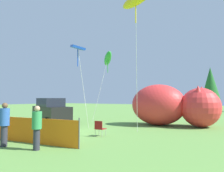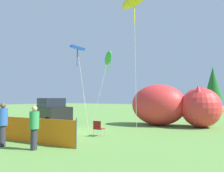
# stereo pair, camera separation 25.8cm
# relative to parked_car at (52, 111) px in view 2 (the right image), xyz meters

# --- Properties ---
(ground_plane) EXTENTS (120.00, 120.00, 0.00)m
(ground_plane) POSITION_rel_parked_car_xyz_m (4.03, -2.90, -1.05)
(ground_plane) COLOR #609342
(parked_car) EXTENTS (4.59, 3.14, 2.12)m
(parked_car) POSITION_rel_parked_car_xyz_m (0.00, 0.00, 0.00)
(parked_car) COLOR black
(parked_car) RESTS_ON ground
(folding_chair) EXTENTS (0.55, 0.55, 0.86)m
(folding_chair) POSITION_rel_parked_car_xyz_m (6.87, -2.79, -0.56)
(folding_chair) COLOR maroon
(folding_chair) RESTS_ON ground
(inflatable_cat) EXTENTS (6.79, 3.78, 3.20)m
(inflatable_cat) POSITION_rel_parked_car_xyz_m (8.89, 3.92, 0.43)
(inflatable_cat) COLOR red
(inflatable_cat) RESTS_ON ground
(safety_fence) EXTENTS (8.57, 0.90, 1.29)m
(safety_fence) POSITION_rel_parked_car_xyz_m (3.61, -6.12, -0.46)
(safety_fence) COLOR orange
(safety_fence) RESTS_ON ground
(spectator_in_green_shirt) EXTENTS (0.42, 0.42, 1.91)m
(spectator_in_green_shirt) POSITION_rel_parked_car_xyz_m (4.80, -7.09, -0.00)
(spectator_in_green_shirt) COLOR #2D2D38
(spectator_in_green_shirt) RESTS_ON ground
(spectator_in_red_shirt) EXTENTS (0.39, 0.39, 1.80)m
(spectator_in_red_shirt) POSITION_rel_parked_car_xyz_m (6.53, -6.77, -0.07)
(spectator_in_red_shirt) COLOR #2D2D38
(spectator_in_red_shirt) RESTS_ON ground
(kite_yellow_hero) EXTENTS (2.60, 2.65, 8.03)m
(kite_yellow_hero) POSITION_rel_parked_car_xyz_m (8.72, -1.95, 6.53)
(kite_yellow_hero) COLOR silver
(kite_yellow_hero) RESTS_ON ground
(kite_blue_box) EXTENTS (1.25, 1.43, 5.83)m
(kite_blue_box) POSITION_rel_parked_car_xyz_m (4.13, -1.49, 4.44)
(kite_blue_box) COLOR silver
(kite_blue_box) RESTS_ON ground
(kite_green_fish) EXTENTS (2.22, 2.54, 6.45)m
(kite_green_fish) POSITION_rel_parked_car_xyz_m (3.03, 3.96, 4.71)
(kite_green_fish) COLOR silver
(kite_green_fish) RESTS_ON ground
(horizon_tree_west) EXTENTS (3.56, 3.56, 8.49)m
(horizon_tree_west) POSITION_rel_parked_car_xyz_m (7.56, 35.60, 4.16)
(horizon_tree_west) COLOR brown
(horizon_tree_west) RESTS_ON ground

